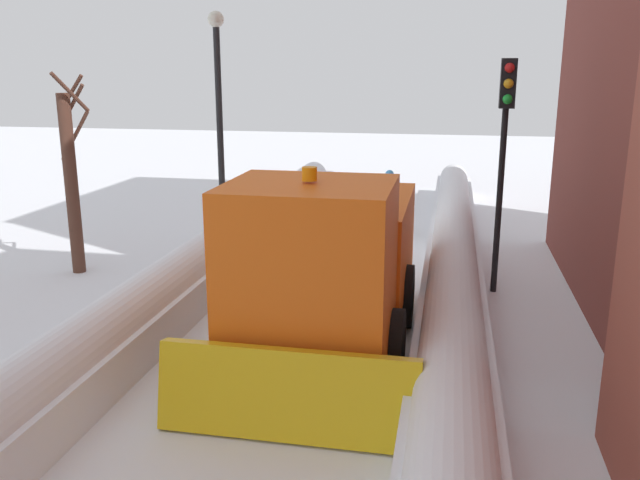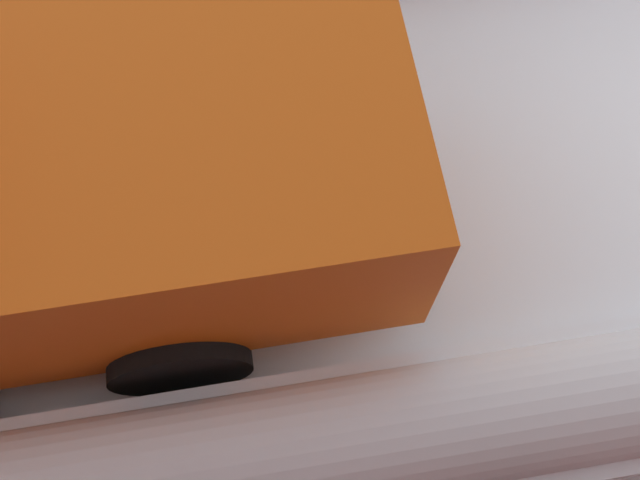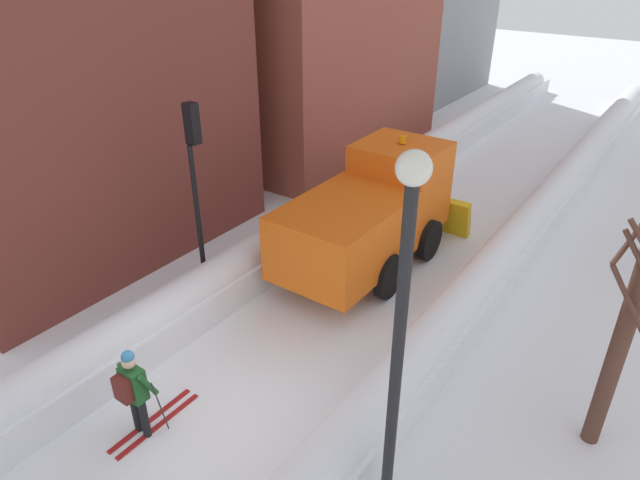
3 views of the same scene
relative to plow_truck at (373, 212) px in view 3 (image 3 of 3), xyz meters
The scene contains 8 objects.
ground_plane 4.06m from the plow_truck, 82.02° to the left, with size 80.00×80.00×0.00m, color white.
snowbank_left 4.32m from the plow_truck, 117.42° to the left, with size 1.10×36.00×1.17m.
snowbank_right 4.89m from the plow_truck, 51.37° to the left, with size 1.10×36.00×1.12m.
plow_truck is the anchor object (origin of this frame).
skier 7.32m from the plow_truck, 92.06° to the right, with size 0.62×1.80×1.81m.
traffic_light_pole 4.58m from the plow_truck, 130.59° to the right, with size 0.28×0.42×4.53m.
street_lamp 7.57m from the plow_truck, 57.53° to the right, with size 0.40×0.40×5.70m.
bare_tree_near 6.82m from the plow_truck, 25.55° to the right, with size 0.82×0.88×4.31m.
Camera 3 is at (5.72, -4.87, 7.61)m, focal length 31.11 mm.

